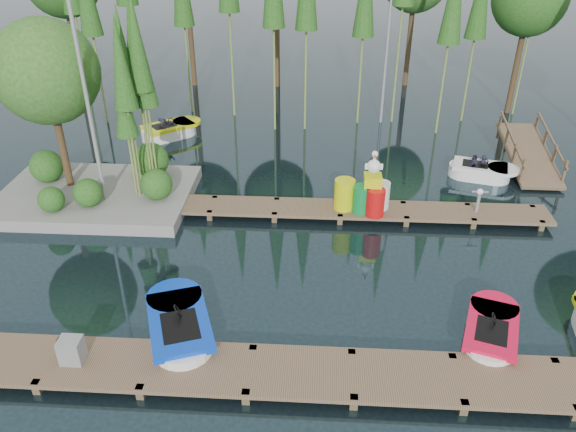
# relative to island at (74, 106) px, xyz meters

# --- Properties ---
(ground_plane) EXTENTS (90.00, 90.00, 0.00)m
(ground_plane) POSITION_rel_island_xyz_m (6.30, -3.29, -3.18)
(ground_plane) COLOR #1B2D34
(near_dock) EXTENTS (18.00, 1.50, 0.50)m
(near_dock) POSITION_rel_island_xyz_m (6.30, -7.79, -2.95)
(near_dock) COLOR brown
(near_dock) RESTS_ON ground
(far_dock) EXTENTS (15.00, 1.20, 0.50)m
(far_dock) POSITION_rel_island_xyz_m (7.30, -0.79, -2.95)
(far_dock) COLOR brown
(far_dock) RESTS_ON ground
(island) EXTENTS (6.20, 4.20, 6.75)m
(island) POSITION_rel_island_xyz_m (0.00, 0.00, 0.00)
(island) COLOR gray
(island) RESTS_ON ground
(lamp_island) EXTENTS (0.30, 0.30, 7.25)m
(lamp_island) POSITION_rel_island_xyz_m (0.80, -0.79, 1.08)
(lamp_island) COLOR gray
(lamp_island) RESTS_ON ground
(lamp_rear) EXTENTS (0.30, 0.30, 7.25)m
(lamp_rear) POSITION_rel_island_xyz_m (10.30, 7.71, 1.08)
(lamp_rear) COLOR gray
(lamp_rear) RESTS_ON ground
(ramp) EXTENTS (1.50, 3.94, 1.49)m
(ramp) POSITION_rel_island_xyz_m (15.30, 3.21, -2.60)
(ramp) COLOR brown
(ramp) RESTS_ON ground
(boat_blue) EXTENTS (2.21, 3.17, 0.98)m
(boat_blue) POSITION_rel_island_xyz_m (4.57, -6.66, -2.90)
(boat_blue) COLOR white
(boat_blue) RESTS_ON ground
(boat_red) EXTENTS (1.80, 2.66, 0.82)m
(boat_red) POSITION_rel_island_xyz_m (11.62, -6.33, -2.95)
(boat_red) COLOR white
(boat_red) RESTS_ON ground
(boat_yellow_far) EXTENTS (2.75, 2.54, 1.30)m
(boat_yellow_far) POSITION_rel_island_xyz_m (1.35, 5.42, -2.91)
(boat_yellow_far) COLOR white
(boat_yellow_far) RESTS_ON ground
(boat_white_far) EXTENTS (2.59, 1.67, 1.13)m
(boat_white_far) POSITION_rel_island_xyz_m (13.39, 2.28, -2.93)
(boat_white_far) COLOR white
(boat_white_far) RESTS_ON ground
(utility_cabinet) EXTENTS (0.48, 0.40, 0.58)m
(utility_cabinet) POSITION_rel_island_xyz_m (2.56, -7.79, -2.59)
(utility_cabinet) COLOR gray
(utility_cabinet) RESTS_ON near_dock
(yellow_barrel) EXTENTS (0.64, 0.64, 0.96)m
(yellow_barrel) POSITION_rel_island_xyz_m (8.43, -0.79, -2.40)
(yellow_barrel) COLOR #C7D10B
(yellow_barrel) RESTS_ON far_dock
(drum_cluster) EXTENTS (1.16, 1.06, 2.00)m
(drum_cluster) POSITION_rel_island_xyz_m (9.28, -0.94, -2.30)
(drum_cluster) COLOR #0D7732
(drum_cluster) RESTS_ON far_dock
(seagull_post) EXTENTS (0.50, 0.27, 0.80)m
(seagull_post) POSITION_rel_island_xyz_m (12.54, -0.79, -2.35)
(seagull_post) COLOR gray
(seagull_post) RESTS_ON far_dock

